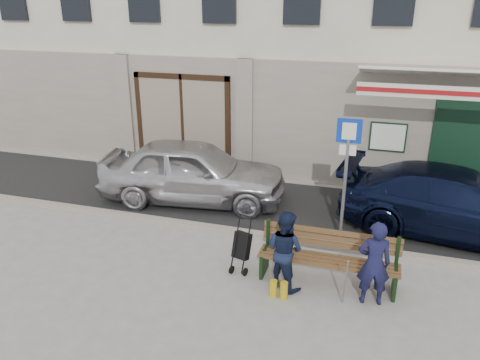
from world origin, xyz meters
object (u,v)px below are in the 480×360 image
at_px(car_silver, 193,171).
at_px(bench, 325,259).
at_px(woman, 285,250).
at_px(stroller, 242,247).
at_px(car_navy, 458,204).
at_px(man, 374,263).
at_px(parking_sign, 347,162).

height_order(car_silver, bench, car_silver).
xyz_separation_m(woman, stroller, (-0.85, 0.30, -0.24)).
bearing_deg(car_navy, stroller, 131.46).
distance_m(car_silver, man, 5.28).
bearing_deg(stroller, parking_sign, 62.92).
relative_size(car_silver, bench, 1.86).
relative_size(parking_sign, woman, 1.81).
bearing_deg(bench, car_navy, 47.89).
xyz_separation_m(bench, man, (0.80, -0.36, 0.27)).
xyz_separation_m(car_navy, woman, (-3.01, -2.92, 0.01)).
xyz_separation_m(parking_sign, stroller, (-1.62, -1.68, -1.24)).
relative_size(woman, stroller, 1.36).
bearing_deg(bench, woman, -154.42).
xyz_separation_m(car_silver, bench, (3.54, -2.65, -0.30)).
bearing_deg(parking_sign, car_silver, 164.07).
bearing_deg(man, bench, -34.89).
bearing_deg(car_navy, bench, 145.17).
height_order(woman, stroller, woman).
relative_size(bench, man, 1.65).
bearing_deg(bench, parking_sign, 86.16).
distance_m(parking_sign, stroller, 2.64).
xyz_separation_m(car_silver, car_navy, (5.90, -0.03, -0.06)).
distance_m(bench, man, 0.92).
distance_m(man, stroller, 2.34).
distance_m(car_navy, parking_sign, 2.64).
relative_size(car_navy, man, 3.30).
distance_m(car_silver, car_navy, 5.90).
relative_size(car_navy, bench, 2.00).
xyz_separation_m(bench, woman, (-0.65, -0.31, 0.25)).
bearing_deg(parking_sign, car_navy, 21.96).
height_order(man, woman, man).
relative_size(man, woman, 1.03).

